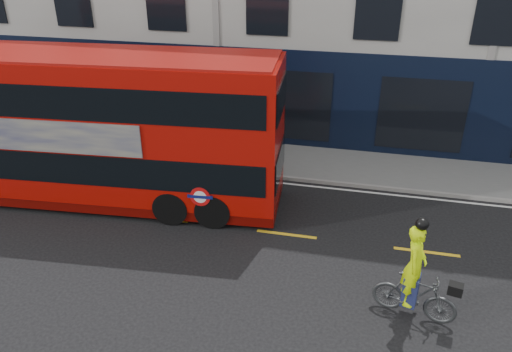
% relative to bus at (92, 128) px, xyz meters
% --- Properties ---
extents(ground, '(120.00, 120.00, 0.00)m').
position_rel_bus_xyz_m(ground, '(2.44, -2.35, -2.49)').
color(ground, black).
rests_on(ground, ground).
extents(pavement, '(60.00, 3.00, 0.12)m').
position_rel_bus_xyz_m(pavement, '(2.44, 4.15, -2.43)').
color(pavement, slate).
rests_on(pavement, ground).
extents(kerb, '(60.00, 0.12, 0.13)m').
position_rel_bus_xyz_m(kerb, '(2.44, 2.65, -2.43)').
color(kerb, gray).
rests_on(kerb, ground).
extents(road_edge_line, '(58.00, 0.10, 0.01)m').
position_rel_bus_xyz_m(road_edge_line, '(2.44, 2.35, -2.49)').
color(road_edge_line, silver).
rests_on(road_edge_line, ground).
extents(lane_dashes, '(58.00, 0.12, 0.01)m').
position_rel_bus_xyz_m(lane_dashes, '(2.44, -0.85, -2.49)').
color(lane_dashes, yellow).
rests_on(lane_dashes, ground).
extents(bus, '(12.23, 3.64, 4.87)m').
position_rel_bus_xyz_m(bus, '(0.00, 0.00, 0.00)').
color(bus, '#A90C06').
rests_on(bus, ground).
extents(cyclist, '(2.00, 0.95, 2.65)m').
position_rel_bus_xyz_m(cyclist, '(9.85, -3.57, -1.60)').
color(cyclist, '#404344').
rests_on(cyclist, ground).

